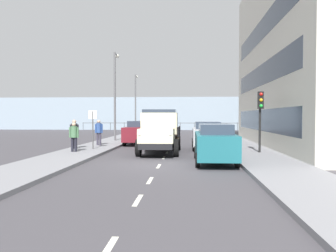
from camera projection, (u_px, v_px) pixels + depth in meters
ground_plane at (173, 143)px, 24.52m from camera, size 80.00×80.00×0.00m
sidewalk_left at (235, 143)px, 24.21m from camera, size 2.71×43.27×0.15m
sidewalk_right at (112, 142)px, 24.82m from camera, size 2.71×43.27×0.15m
road_centreline_markings at (172, 144)px, 23.58m from camera, size 0.12×38.71×0.01m
building_terrace at (321, 52)px, 21.33m from camera, size 7.87×19.02×12.70m
sea_horizon at (181, 113)px, 49.02m from camera, size 80.00×0.80×5.00m
seawall_railing at (180, 124)px, 45.48m from camera, size 28.08×0.08×1.20m
truck_vintage_cream at (160, 132)px, 17.71m from camera, size 2.17×5.64×2.43m
car_teal_kerbside_near at (215, 143)px, 14.22m from camera, size 1.75×4.50×1.72m
car_silver_kerbside_1 at (207, 135)px, 20.18m from camera, size 1.88×4.11×1.72m
car_maroon_oppositeside_0 at (140, 132)px, 23.75m from camera, size 1.90×4.61×1.72m
car_white_oppositeside_1 at (150, 129)px, 30.18m from camera, size 1.81×4.02×1.72m
pedestrian_strolling at (74, 135)px, 17.34m from camera, size 0.53×0.34×1.58m
pedestrian_with_bag at (74, 132)px, 18.97m from camera, size 0.53×0.34×1.71m
pedestrian_couple_a at (99, 130)px, 21.37m from camera, size 0.53×0.34×1.67m
traffic_light_near at (260, 108)px, 16.89m from camera, size 0.28×0.41×3.20m
lamp_post_promenade at (115, 89)px, 25.58m from camera, size 0.32×1.14×6.98m
lamp_post_far at (136, 98)px, 36.88m from camera, size 0.32×1.14×6.68m
street_sign at (93, 123)px, 18.89m from camera, size 0.50×0.07×2.25m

